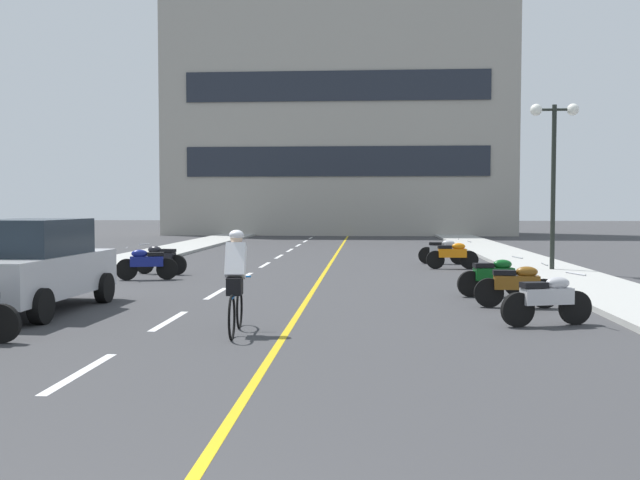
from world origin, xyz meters
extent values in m
plane|color=#38383A|center=(0.00, 21.00, 0.00)|extent=(140.00, 140.00, 0.00)
cube|color=#A8A8A3|center=(-7.20, 24.00, 0.06)|extent=(2.40, 72.00, 0.12)
cube|color=#A8A8A3|center=(7.20, 24.00, 0.06)|extent=(2.40, 72.00, 0.12)
cube|color=silver|center=(-2.00, 6.00, 0.00)|extent=(0.14, 2.20, 0.01)
cube|color=silver|center=(-2.00, 10.00, 0.00)|extent=(0.14, 2.20, 0.01)
cube|color=silver|center=(-2.00, 14.00, 0.00)|extent=(0.14, 2.20, 0.01)
cube|color=silver|center=(-2.00, 18.00, 0.00)|extent=(0.14, 2.20, 0.01)
cube|color=silver|center=(-2.00, 22.00, 0.00)|extent=(0.14, 2.20, 0.01)
cube|color=silver|center=(-2.00, 26.00, 0.00)|extent=(0.14, 2.20, 0.01)
cube|color=silver|center=(-2.00, 30.00, 0.00)|extent=(0.14, 2.20, 0.01)
cube|color=silver|center=(-2.00, 34.00, 0.00)|extent=(0.14, 2.20, 0.01)
cube|color=silver|center=(-2.00, 38.00, 0.00)|extent=(0.14, 2.20, 0.01)
cube|color=silver|center=(-2.00, 42.00, 0.00)|extent=(0.14, 2.20, 0.01)
cube|color=silver|center=(-2.00, 46.00, 0.00)|extent=(0.14, 2.20, 0.01)
cube|color=gold|center=(0.25, 24.00, 0.00)|extent=(0.12, 66.00, 0.01)
cube|color=#9E998E|center=(-0.51, 48.54, 8.28)|extent=(24.01, 7.08, 16.57)
cube|color=#1E232D|center=(-0.51, 44.95, 4.97)|extent=(20.17, 0.10, 1.99)
cube|color=#1E232D|center=(-0.51, 44.95, 9.94)|extent=(20.17, 0.10, 1.99)
cylinder|color=black|center=(7.24, 19.70, 2.63)|extent=(0.14, 0.14, 5.02)
cylinder|color=black|center=(7.24, 19.70, 4.99)|extent=(1.10, 0.08, 0.08)
sphere|color=white|center=(6.69, 19.70, 4.99)|extent=(0.36, 0.36, 0.36)
sphere|color=white|center=(7.79, 19.70, 4.99)|extent=(0.36, 0.36, 0.36)
cylinder|color=black|center=(-5.76, 12.35, 0.32)|extent=(0.24, 0.65, 0.64)
cylinder|color=black|center=(-4.06, 12.30, 0.32)|extent=(0.24, 0.65, 0.64)
cylinder|color=black|center=(-4.15, 9.50, 0.32)|extent=(0.24, 0.65, 0.64)
cube|color=#B7B7BC|center=(-4.96, 10.92, 0.72)|extent=(1.83, 4.25, 0.80)
cube|color=#1E2833|center=(-4.96, 10.92, 1.47)|extent=(1.63, 2.25, 0.70)
cylinder|color=black|center=(-3.96, 7.79, 0.30)|extent=(0.60, 0.12, 0.60)
cylinder|color=black|center=(5.22, 10.07, 0.30)|extent=(0.60, 0.27, 0.60)
cylinder|color=black|center=(4.16, 9.76, 0.30)|extent=(0.60, 0.27, 0.60)
cube|color=#B2B2B7|center=(4.69, 9.92, 0.52)|extent=(0.94, 0.52, 0.28)
ellipsoid|color=#B2B2B7|center=(4.88, 9.97, 0.74)|extent=(0.49, 0.36, 0.22)
cube|color=black|center=(4.45, 9.85, 0.72)|extent=(0.49, 0.36, 0.10)
cylinder|color=silver|center=(5.22, 10.07, 0.90)|extent=(0.20, 0.58, 0.03)
cylinder|color=black|center=(5.16, 12.07, 0.30)|extent=(0.60, 0.13, 0.60)
cylinder|color=black|center=(4.06, 12.12, 0.30)|extent=(0.60, 0.13, 0.60)
cube|color=brown|center=(4.61, 12.09, 0.52)|extent=(0.91, 0.32, 0.28)
ellipsoid|color=brown|center=(4.81, 12.08, 0.74)|extent=(0.45, 0.26, 0.22)
cube|color=black|center=(4.36, 12.10, 0.72)|extent=(0.45, 0.26, 0.10)
cylinder|color=silver|center=(5.16, 12.07, 0.90)|extent=(0.06, 0.60, 0.03)
cylinder|color=black|center=(5.00, 13.95, 0.30)|extent=(0.61, 0.20, 0.60)
cylinder|color=black|center=(3.92, 13.76, 0.30)|extent=(0.61, 0.20, 0.60)
cube|color=#0C4C19|center=(4.46, 13.85, 0.52)|extent=(0.94, 0.43, 0.28)
ellipsoid|color=#0C4C19|center=(4.66, 13.89, 0.74)|extent=(0.48, 0.31, 0.22)
cube|color=black|center=(4.22, 13.81, 0.72)|extent=(0.48, 0.31, 0.10)
cylinder|color=silver|center=(5.00, 13.95, 0.90)|extent=(0.13, 0.60, 0.03)
cylinder|color=black|center=(-5.11, 16.74, 0.30)|extent=(0.61, 0.24, 0.60)
cylinder|color=black|center=(-4.04, 17.01, 0.30)|extent=(0.61, 0.24, 0.60)
cube|color=navy|center=(-4.57, 16.88, 0.52)|extent=(0.94, 0.49, 0.28)
ellipsoid|color=navy|center=(-4.77, 16.83, 0.74)|extent=(0.49, 0.34, 0.22)
cube|color=black|center=(-4.33, 16.94, 0.72)|extent=(0.49, 0.34, 0.10)
cylinder|color=silver|center=(-5.11, 16.74, 0.90)|extent=(0.17, 0.59, 0.03)
cylinder|color=black|center=(-5.19, 18.61, 0.30)|extent=(0.61, 0.23, 0.60)
cylinder|color=black|center=(-4.12, 18.37, 0.30)|extent=(0.61, 0.23, 0.60)
cube|color=black|center=(-4.66, 18.49, 0.52)|extent=(0.94, 0.47, 0.28)
ellipsoid|color=black|center=(-4.85, 18.53, 0.74)|extent=(0.48, 0.33, 0.22)
cube|color=black|center=(-4.41, 18.43, 0.72)|extent=(0.48, 0.33, 0.10)
cylinder|color=silver|center=(-5.19, 18.61, 0.90)|extent=(0.16, 0.59, 0.03)
cylinder|color=black|center=(4.89, 20.91, 0.30)|extent=(0.60, 0.13, 0.60)
cylinder|color=black|center=(3.79, 20.86, 0.30)|extent=(0.60, 0.13, 0.60)
cube|color=orange|center=(4.34, 20.89, 0.52)|extent=(0.91, 0.32, 0.28)
ellipsoid|color=orange|center=(4.54, 20.90, 0.74)|extent=(0.45, 0.26, 0.22)
cube|color=black|center=(4.09, 20.88, 0.72)|extent=(0.45, 0.26, 0.10)
cylinder|color=silver|center=(4.89, 20.91, 0.90)|extent=(0.06, 0.60, 0.03)
cylinder|color=black|center=(4.77, 22.73, 0.30)|extent=(0.61, 0.17, 0.60)
cylinder|color=black|center=(3.68, 22.87, 0.30)|extent=(0.61, 0.17, 0.60)
cube|color=#B2B2B7|center=(4.22, 22.80, 0.52)|extent=(0.93, 0.39, 0.28)
ellipsoid|color=#B2B2B7|center=(4.42, 22.78, 0.74)|extent=(0.47, 0.29, 0.22)
cube|color=black|center=(3.97, 22.83, 0.72)|extent=(0.47, 0.29, 0.10)
cylinder|color=silver|center=(4.77, 22.73, 0.90)|extent=(0.10, 0.60, 0.03)
torus|color=black|center=(-0.60, 9.37, 0.34)|extent=(0.09, 0.72, 0.72)
torus|color=black|center=(-0.53, 8.33, 0.34)|extent=(0.09, 0.72, 0.72)
cylinder|color=blue|center=(-0.56, 8.82, 0.64)|extent=(0.10, 0.95, 0.04)
cube|color=black|center=(-0.55, 8.68, 0.86)|extent=(0.11, 0.21, 0.06)
cylinder|color=blue|center=(-0.59, 9.27, 0.89)|extent=(0.42, 0.06, 0.03)
cube|color=black|center=(-0.56, 8.72, 0.79)|extent=(0.26, 0.38, 0.28)
cube|color=white|center=(-0.57, 8.87, 1.19)|extent=(0.35, 0.47, 0.61)
sphere|color=beige|center=(-0.58, 9.00, 1.54)|extent=(0.20, 0.20, 0.20)
ellipsoid|color=white|center=(-0.58, 9.00, 1.61)|extent=(0.24, 0.26, 0.16)
camera|label=1|loc=(1.59, -2.63, 2.11)|focal=40.13mm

